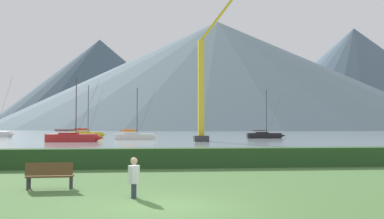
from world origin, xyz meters
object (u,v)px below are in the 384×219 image
(sailboat_slip_6, at_px, (264,135))
(person_seated_viewer, at_px, (134,176))
(sailboat_slip_0, at_px, (72,137))
(sailboat_slip_2, at_px, (134,136))
(sailboat_slip_1, at_px, (86,134))
(dock_crane, at_px, (203,93))
(park_bench_near_path, at_px, (50,174))

(sailboat_slip_6, bearing_deg, person_seated_viewer, -103.89)
(sailboat_slip_6, xyz_separation_m, person_seated_viewer, (-20.27, -60.07, 0.13))
(sailboat_slip_0, height_order, sailboat_slip_2, sailboat_slip_0)
(sailboat_slip_1, height_order, dock_crane, dock_crane)
(sailboat_slip_1, bearing_deg, park_bench_near_path, -76.56)
(sailboat_slip_0, height_order, dock_crane, dock_crane)
(sailboat_slip_2, distance_m, park_bench_near_path, 52.61)
(sailboat_slip_6, distance_m, dock_crane, 19.35)
(sailboat_slip_2, height_order, dock_crane, dock_crane)
(sailboat_slip_2, height_order, park_bench_near_path, sailboat_slip_2)
(sailboat_slip_6, height_order, park_bench_near_path, sailboat_slip_6)
(sailboat_slip_1, relative_size, sailboat_slip_6, 1.18)
(sailboat_slip_1, distance_m, park_bench_near_path, 68.77)
(sailboat_slip_0, xyz_separation_m, dock_crane, (17.81, -0.51, 6.09))
(person_seated_viewer, bearing_deg, dock_crane, 85.30)
(sailboat_slip_0, xyz_separation_m, sailboat_slip_6, (30.12, 13.08, -0.08))
(sailboat_slip_0, distance_m, sailboat_slip_2, 11.18)
(park_bench_near_path, bearing_deg, sailboat_slip_6, 66.00)
(sailboat_slip_1, bearing_deg, dock_crane, -44.58)
(park_bench_near_path, bearing_deg, dock_crane, 74.00)
(park_bench_near_path, bearing_deg, sailboat_slip_1, 94.86)
(sailboat_slip_0, distance_m, sailboat_slip_1, 23.43)
(park_bench_near_path, height_order, dock_crane, dock_crane)
(sailboat_slip_0, height_order, sailboat_slip_6, sailboat_slip_0)
(park_bench_near_path, height_order, person_seated_viewer, person_seated_viewer)
(sailboat_slip_6, distance_m, person_seated_viewer, 63.40)
(sailboat_slip_2, xyz_separation_m, dock_crane, (9.71, -8.22, 6.16))
(sailboat_slip_0, relative_size, sailboat_slip_6, 1.05)
(sailboat_slip_1, xyz_separation_m, park_bench_near_path, (8.37, -68.26, -0.07))
(sailboat_slip_2, relative_size, sailboat_slip_6, 0.96)
(person_seated_viewer, distance_m, dock_crane, 47.54)
(park_bench_near_path, bearing_deg, sailboat_slip_0, 96.55)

